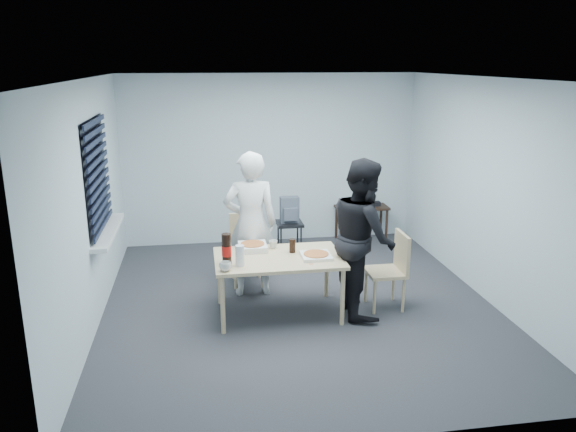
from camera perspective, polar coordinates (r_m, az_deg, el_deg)
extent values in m
plane|color=#2C2B30|center=(6.71, 1.10, -8.94)|extent=(5.00, 5.00, 0.00)
plane|color=white|center=(6.11, 1.23, 13.83)|extent=(5.00, 5.00, 0.00)
plane|color=silver|center=(8.71, -1.76, 5.75)|extent=(4.50, 0.00, 4.50)
plane|color=silver|center=(3.96, 7.61, -6.61)|extent=(4.50, 0.00, 4.50)
plane|color=silver|center=(6.30, -19.42, 1.03)|extent=(0.00, 5.00, 5.00)
plane|color=silver|center=(7.03, 19.54, 2.48)|extent=(0.00, 5.00, 5.00)
plane|color=black|center=(6.63, -18.91, 3.99)|extent=(0.00, 1.30, 1.30)
cube|color=black|center=(6.62, -18.65, 4.00)|extent=(0.04, 1.30, 1.25)
cube|color=silver|center=(6.77, -17.79, -1.49)|extent=(0.18, 1.42, 0.05)
cube|color=tan|center=(6.23, -0.99, -4.32)|extent=(1.41, 0.89, 0.04)
cylinder|color=tan|center=(5.96, -6.65, -8.96)|extent=(0.05, 0.05, 0.65)
cylinder|color=tan|center=(6.66, -6.96, -6.23)|extent=(0.05, 0.05, 0.65)
cylinder|color=tan|center=(6.13, 5.56, -8.19)|extent=(0.05, 0.05, 0.65)
cylinder|color=tan|center=(6.82, 3.94, -5.63)|extent=(0.05, 0.05, 0.65)
cube|color=tan|center=(7.18, -4.16, -3.62)|extent=(0.42, 0.42, 0.04)
cube|color=tan|center=(7.28, -4.33, -1.35)|extent=(0.42, 0.04, 0.44)
cylinder|color=tan|center=(7.09, -5.38, -5.85)|extent=(0.03, 0.03, 0.41)
cylinder|color=tan|center=(7.40, -5.56, -4.90)|extent=(0.03, 0.03, 0.41)
cylinder|color=tan|center=(7.11, -2.63, -5.71)|extent=(0.03, 0.03, 0.41)
cylinder|color=tan|center=(7.43, -2.93, -4.77)|extent=(0.03, 0.03, 0.41)
cube|color=tan|center=(6.58, 9.84, -5.65)|extent=(0.42, 0.42, 0.04)
cube|color=tan|center=(6.56, 11.51, -3.57)|extent=(0.04, 0.42, 0.44)
cylinder|color=tan|center=(6.46, 8.79, -8.15)|extent=(0.03, 0.03, 0.41)
cylinder|color=tan|center=(6.76, 7.91, -7.02)|extent=(0.03, 0.03, 0.41)
cylinder|color=tan|center=(6.57, 11.64, -7.89)|extent=(0.03, 0.03, 0.41)
cylinder|color=tan|center=(6.86, 10.65, -6.79)|extent=(0.03, 0.03, 0.41)
imported|color=silver|center=(6.74, -3.81, -0.85)|extent=(0.65, 0.42, 1.77)
imported|color=black|center=(6.29, 7.62, -2.14)|extent=(0.47, 0.86, 1.77)
cube|color=#332117|center=(8.95, 7.51, 0.86)|extent=(0.83, 0.37, 0.04)
cylinder|color=#332117|center=(8.79, 5.38, -1.20)|extent=(0.04, 0.04, 0.51)
cylinder|color=#332117|center=(9.06, 4.93, -0.68)|extent=(0.04, 0.04, 0.51)
cylinder|color=#332117|center=(9.00, 9.98, -0.97)|extent=(0.04, 0.04, 0.51)
cylinder|color=#332117|center=(9.26, 9.41, -0.47)|extent=(0.04, 0.04, 0.51)
cube|color=black|center=(8.13, 0.15, -0.77)|extent=(0.37, 0.37, 0.04)
cylinder|color=black|center=(8.05, -0.71, -2.86)|extent=(0.04, 0.04, 0.47)
cylinder|color=black|center=(8.33, -1.00, -2.24)|extent=(0.04, 0.04, 0.47)
cylinder|color=black|center=(8.10, 1.33, -2.76)|extent=(0.04, 0.04, 0.47)
cylinder|color=black|center=(8.37, 0.97, -2.14)|extent=(0.04, 0.04, 0.47)
cube|color=slate|center=(8.08, 0.15, 0.65)|extent=(0.27, 0.14, 0.38)
cube|color=slate|center=(8.00, 0.26, 0.16)|extent=(0.20, 0.05, 0.18)
cube|color=white|center=(6.45, -3.61, -3.30)|extent=(0.32, 0.32, 0.03)
cube|color=white|center=(6.44, -3.62, -3.02)|extent=(0.32, 0.32, 0.03)
cylinder|color=#CC7F38|center=(6.44, -3.62, -2.83)|extent=(0.27, 0.27, 0.01)
cube|color=white|center=(6.21, 2.87, -4.06)|extent=(0.32, 0.32, 0.03)
cylinder|color=#CC7F38|center=(6.20, 2.87, -3.86)|extent=(0.28, 0.28, 0.01)
imported|color=silver|center=(5.84, -6.39, -5.13)|extent=(0.17, 0.17, 0.10)
imported|color=silver|center=(6.49, -1.51, -2.89)|extent=(0.10, 0.10, 0.09)
cylinder|color=black|center=(6.34, 0.45, -3.04)|extent=(0.07, 0.07, 0.16)
cylinder|color=black|center=(6.00, -6.26, -3.34)|extent=(0.10, 0.10, 0.33)
cylinder|color=red|center=(6.01, -6.25, -3.54)|extent=(0.11, 0.11, 0.11)
cylinder|color=silver|center=(5.95, -4.91, -4.03)|extent=(0.10, 0.10, 0.22)
torus|color=red|center=(6.01, 2.34, -4.90)|extent=(0.05, 0.05, 0.00)
cube|color=white|center=(8.90, 6.59, 0.95)|extent=(0.29, 0.33, 0.00)
cube|color=black|center=(9.01, 8.85, 1.25)|extent=(0.17, 0.13, 0.07)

